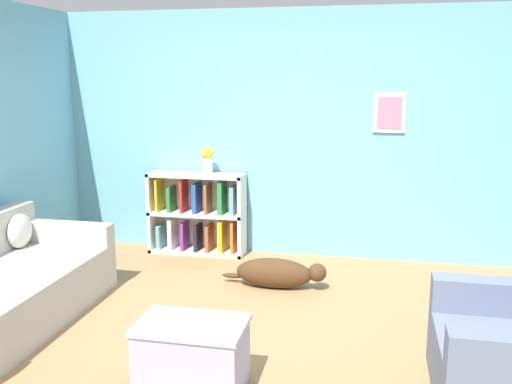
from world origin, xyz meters
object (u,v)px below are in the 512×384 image
bookshelf (198,214)px  coffee_table (192,354)px  dog (277,273)px  vase (207,158)px

bookshelf → coffee_table: bookshelf is taller
bookshelf → dog: size_ratio=1.07×
bookshelf → vase: 0.64m
dog → vase: size_ratio=3.30×
coffee_table → dog: bearing=83.0°
bookshelf → coffee_table: (0.81, -2.71, -0.19)m
bookshelf → coffee_table: bearing=-73.3°
bookshelf → dog: bookshelf is taller
dog → vase: 1.56m
coffee_table → vase: 2.90m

